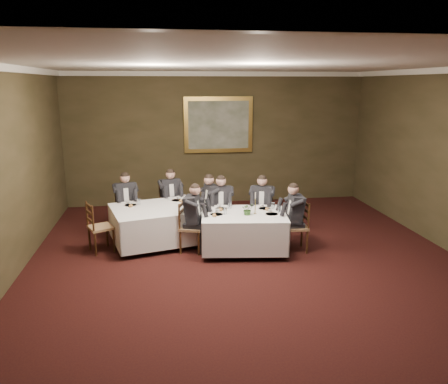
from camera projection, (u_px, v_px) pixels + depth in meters
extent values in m
plane|color=black|center=(256.00, 279.00, 7.35)|extent=(10.00, 10.00, 0.00)
cube|color=silver|center=(260.00, 63.00, 6.50)|extent=(8.00, 10.00, 0.10)
cube|color=#322E19|center=(217.00, 139.00, 11.72)|extent=(8.00, 0.10, 3.50)
cube|color=white|center=(217.00, 74.00, 11.27)|extent=(8.00, 0.10, 0.12)
cube|color=black|center=(244.00, 215.00, 8.41)|extent=(1.68, 1.35, 0.04)
cube|color=white|center=(244.00, 214.00, 8.41)|extent=(1.75, 1.41, 0.02)
cube|color=white|center=(244.00, 230.00, 8.49)|extent=(1.77, 1.44, 0.65)
cube|color=black|center=(159.00, 209.00, 8.83)|extent=(2.05, 1.73, 0.04)
cube|color=white|center=(159.00, 208.00, 8.83)|extent=(2.12, 1.80, 0.02)
cube|color=white|center=(160.00, 223.00, 8.91)|extent=(2.15, 1.82, 0.65)
cube|color=#8F6D48|center=(221.00, 215.00, 9.26)|extent=(0.49, 0.47, 0.05)
cube|color=black|center=(221.00, 201.00, 9.39)|extent=(0.38, 0.08, 0.54)
cube|color=black|center=(221.00, 198.00, 9.17)|extent=(0.46, 0.36, 0.55)
sphere|color=tan|center=(221.00, 180.00, 9.08)|extent=(0.24, 0.24, 0.21)
cube|color=#8F6D48|center=(262.00, 215.00, 9.28)|extent=(0.55, 0.54, 0.05)
cube|color=black|center=(263.00, 201.00, 9.40)|extent=(0.37, 0.15, 0.54)
cube|color=black|center=(262.00, 198.00, 9.19)|extent=(0.50, 0.43, 0.55)
sphere|color=tan|center=(263.00, 180.00, 9.09)|extent=(0.27, 0.27, 0.21)
cube|color=#8F6D48|center=(192.00, 227.00, 8.45)|extent=(0.54, 0.55, 0.05)
cube|color=black|center=(182.00, 215.00, 8.42)|extent=(0.15, 0.37, 0.54)
cube|color=black|center=(191.00, 209.00, 8.36)|extent=(0.42, 0.50, 0.55)
sphere|color=tan|center=(191.00, 190.00, 8.27)|extent=(0.26, 0.26, 0.21)
cube|color=#8F6D48|center=(296.00, 227.00, 8.49)|extent=(0.44, 0.46, 0.05)
cube|color=black|center=(306.00, 215.00, 8.45)|extent=(0.05, 0.38, 0.54)
cube|color=black|center=(297.00, 208.00, 8.40)|extent=(0.33, 0.43, 0.55)
sphere|color=tan|center=(297.00, 189.00, 8.31)|extent=(0.22, 0.22, 0.21)
cube|color=#8F6D48|center=(126.00, 211.00, 9.55)|extent=(0.51, 0.50, 0.05)
cube|color=black|center=(125.00, 198.00, 9.67)|extent=(0.38, 0.10, 0.54)
cube|color=black|center=(125.00, 194.00, 9.46)|extent=(0.47, 0.39, 0.55)
sphere|color=tan|center=(124.00, 177.00, 9.37)|extent=(0.25, 0.25, 0.21)
cube|color=#8F6D48|center=(171.00, 206.00, 9.92)|extent=(0.53, 0.51, 0.05)
cube|color=black|center=(168.00, 194.00, 10.03)|extent=(0.38, 0.12, 0.54)
cube|color=black|center=(170.00, 190.00, 9.83)|extent=(0.48, 0.40, 0.55)
sphere|color=tan|center=(170.00, 174.00, 9.74)|extent=(0.25, 0.25, 0.21)
cube|color=#8F6D48|center=(213.00, 214.00, 9.33)|extent=(0.52, 0.53, 0.05)
cube|color=black|center=(221.00, 202.00, 9.34)|extent=(0.13, 0.38, 0.54)
cube|color=black|center=(213.00, 197.00, 9.24)|extent=(0.41, 0.49, 0.55)
sphere|color=tan|center=(213.00, 180.00, 9.14)|extent=(0.26, 0.26, 0.21)
cube|color=#8F6D48|center=(101.00, 227.00, 8.46)|extent=(0.57, 0.58, 0.05)
cube|color=black|center=(90.00, 217.00, 8.30)|extent=(0.19, 0.36, 0.54)
imported|color=#2D5926|center=(248.00, 209.00, 8.28)|extent=(0.24, 0.21, 0.25)
cylinder|color=#A58832|center=(255.00, 213.00, 8.39)|extent=(0.06, 0.06, 0.02)
cylinder|color=#A58832|center=(255.00, 205.00, 8.36)|extent=(0.01, 0.01, 0.29)
cylinder|color=white|center=(255.00, 195.00, 8.31)|extent=(0.02, 0.02, 0.13)
cylinder|color=white|center=(221.00, 208.00, 8.72)|extent=(0.25, 0.25, 0.01)
cylinder|color=white|center=(220.00, 205.00, 8.86)|extent=(0.08, 0.08, 0.05)
cylinder|color=white|center=(230.00, 205.00, 8.73)|extent=(0.06, 0.06, 0.14)
cylinder|color=white|center=(130.00, 205.00, 8.98)|extent=(0.25, 0.25, 0.01)
cylinder|color=white|center=(131.00, 202.00, 9.12)|extent=(0.08, 0.08, 0.05)
cylinder|color=white|center=(139.00, 201.00, 8.99)|extent=(0.06, 0.06, 0.14)
cube|color=gold|center=(218.00, 125.00, 11.58)|extent=(1.83, 0.08, 1.47)
cube|color=#484F35|center=(219.00, 125.00, 11.54)|extent=(1.61, 0.01, 1.25)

